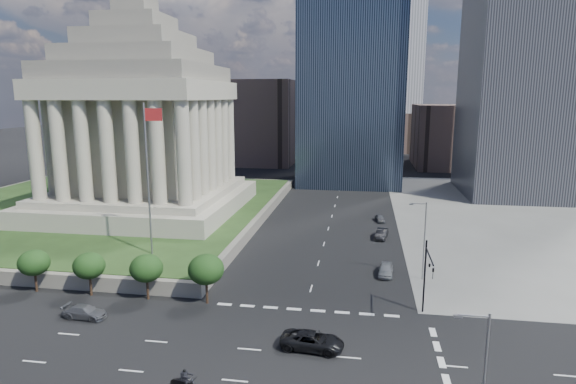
% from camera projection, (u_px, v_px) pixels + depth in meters
% --- Properties ---
extents(ground, '(500.00, 500.00, 0.00)m').
position_uv_depth(ground, '(343.00, 178.00, 135.23)').
color(ground, black).
rests_on(ground, ground).
extents(plaza_terrace, '(66.00, 70.00, 1.80)m').
position_uv_depth(plaza_terrace, '(99.00, 210.00, 93.61)').
color(plaza_terrace, '#686359').
rests_on(plaza_terrace, ground).
extents(plaza_lawn, '(64.00, 68.00, 0.10)m').
position_uv_depth(plaza_lawn, '(98.00, 205.00, 93.43)').
color(plaza_lawn, '#233A17').
rests_on(plaza_lawn, plaza_terrace).
extents(war_memorial, '(34.00, 34.00, 39.00)m').
position_uv_depth(war_memorial, '(141.00, 104.00, 85.97)').
color(war_memorial, gray).
rests_on(war_memorial, plaza_lawn).
extents(flagpole, '(2.52, 0.24, 20.00)m').
position_uv_depth(flagpole, '(149.00, 171.00, 62.46)').
color(flagpole, slate).
rests_on(flagpole, plaza_lawn).
extents(tree_row, '(53.00, 4.00, 6.00)m').
position_uv_depth(tree_row, '(8.00, 266.00, 56.87)').
color(tree_row, black).
rests_on(tree_row, ground).
extents(midrise_glass, '(26.00, 26.00, 60.00)m').
position_uv_depth(midrise_glass, '(352.00, 68.00, 124.22)').
color(midrise_glass, black).
rests_on(midrise_glass, ground).
extents(building_filler_ne, '(20.00, 30.00, 20.00)m').
position_uv_depth(building_filler_ne, '(446.00, 136.00, 157.37)').
color(building_filler_ne, brown).
rests_on(building_filler_ne, ground).
extents(building_filler_nw, '(24.00, 30.00, 28.00)m').
position_uv_depth(building_filler_nw, '(261.00, 122.00, 166.20)').
color(building_filler_nw, brown).
rests_on(building_filler_nw, ground).
extents(traffic_signal_ne, '(0.30, 5.74, 8.00)m').
position_uv_depth(traffic_signal_ne, '(427.00, 271.00, 48.69)').
color(traffic_signal_ne, black).
rests_on(traffic_signal_ne, ground).
extents(street_lamp_south, '(2.13, 0.22, 10.00)m').
position_uv_depth(street_lamp_south, '(481.00, 379.00, 29.41)').
color(street_lamp_south, slate).
rests_on(street_lamp_south, ground).
extents(street_lamp_north, '(2.13, 0.22, 10.00)m').
position_uv_depth(street_lamp_north, '(423.00, 236.00, 59.43)').
color(street_lamp_north, slate).
rests_on(street_lamp_north, ground).
extents(pickup_truck, '(3.14, 5.99, 1.61)m').
position_uv_depth(pickup_truck, '(312.00, 341.00, 43.77)').
color(pickup_truck, black).
rests_on(pickup_truck, ground).
extents(suv_grey, '(2.14, 4.73, 1.35)m').
position_uv_depth(suv_grey, '(85.00, 312.00, 49.95)').
color(suv_grey, '#4C4D52').
rests_on(suv_grey, ground).
extents(parked_sedan_near, '(2.24, 4.69, 1.55)m').
position_uv_depth(parked_sedan_near, '(386.00, 270.00, 61.89)').
color(parked_sedan_near, gray).
rests_on(parked_sedan_near, ground).
extents(parked_sedan_mid, '(2.36, 4.84, 1.53)m').
position_uv_depth(parked_sedan_mid, '(382.00, 234.00, 78.03)').
color(parked_sedan_mid, black).
rests_on(parked_sedan_mid, ground).
extents(parked_sedan_far, '(3.76, 1.99, 1.22)m').
position_uv_depth(parked_sedan_far, '(380.00, 218.00, 88.68)').
color(parked_sedan_far, '#4F5156').
rests_on(parked_sedan_far, ground).
extents(motorcycle_trail, '(2.53, 1.11, 1.83)m').
position_uv_depth(motorcycle_trail, '(184.00, 379.00, 37.63)').
color(motorcycle_trail, black).
rests_on(motorcycle_trail, ground).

